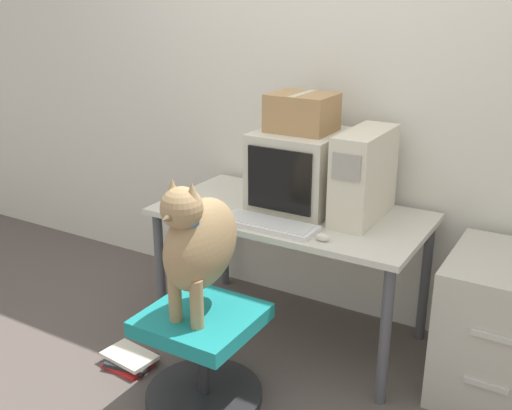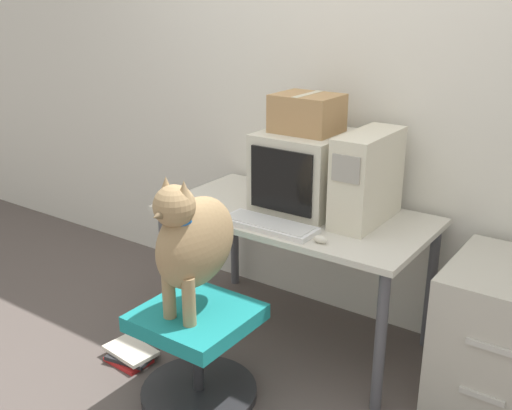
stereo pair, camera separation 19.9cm
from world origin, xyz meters
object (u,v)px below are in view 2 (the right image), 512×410
pc_tower (367,178)px  filing_cabinet (505,338)px  crt_monitor (305,170)px  cardboard_box (307,113)px  book_stack_floor (131,354)px  keyboard (269,225)px  dog (193,239)px  office_chair (198,350)px

pc_tower → filing_cabinet: 0.93m
crt_monitor → cardboard_box: bearing=90.0°
book_stack_floor → cardboard_box: bearing=55.6°
keyboard → dog: 0.46m
crt_monitor → office_chair: bearing=-94.8°
crt_monitor → keyboard: 0.39m
pc_tower → dog: (-0.41, -0.79, -0.14)m
dog → cardboard_box: size_ratio=2.01×
dog → cardboard_box: 0.90m
pc_tower → office_chair: size_ratio=0.88×
crt_monitor → office_chair: crt_monitor is taller
pc_tower → dog: 0.90m
dog → book_stack_floor: (-0.46, 0.02, -0.75)m
filing_cabinet → book_stack_floor: bearing=-155.5°
keyboard → pc_tower: bearing=46.1°
cardboard_box → pc_tower: bearing=-1.1°
keyboard → filing_cabinet: size_ratio=0.71×
crt_monitor → dog: (-0.07, -0.79, -0.12)m
cardboard_box → book_stack_floor: (-0.53, -0.77, -1.15)m
crt_monitor → dog: size_ratio=0.74×
keyboard → dog: dog is taller
office_chair → pc_tower: bearing=62.6°
dog → book_stack_floor: dog is taller
crt_monitor → office_chair: (-0.07, -0.79, -0.66)m
office_chair → cardboard_box: cardboard_box is taller
dog → cardboard_box: cardboard_box is taller
filing_cabinet → keyboard: bearing=-164.3°
crt_monitor → keyboard: size_ratio=0.99×
keyboard → filing_cabinet: bearing=15.7°
pc_tower → book_stack_floor: (-0.87, -0.77, -0.89)m
pc_tower → dog: pc_tower is taller
office_chair → dog: size_ratio=0.85×
crt_monitor → book_stack_floor: 1.27m
cardboard_box → keyboard: bearing=-87.8°
pc_tower → dog: bearing=-117.2°
keyboard → book_stack_floor: 0.97m
pc_tower → keyboard: 0.51m
dog → crt_monitor: bearing=85.2°
filing_cabinet → crt_monitor: bearing=177.3°
cardboard_box → book_stack_floor: bearing=-124.4°
cardboard_box → book_stack_floor: 1.49m
cardboard_box → book_stack_floor: cardboard_box is taller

